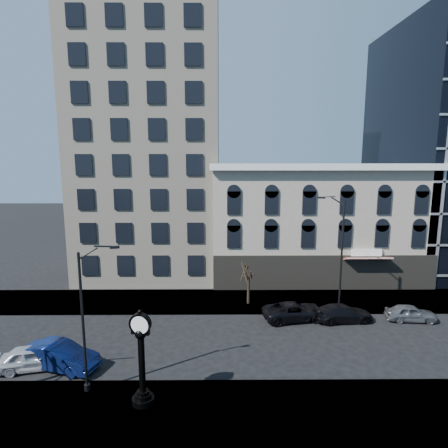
{
  "coord_description": "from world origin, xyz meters",
  "views": [
    {
      "loc": [
        1.75,
        -26.87,
        13.59
      ],
      "look_at": [
        2.0,
        4.0,
        8.0
      ],
      "focal_mm": 32.0,
      "sensor_mm": 36.0,
      "label": 1
    }
  ],
  "objects_px": {
    "car_near_a": "(34,357)",
    "car_near_b": "(59,356)",
    "street_lamp_near": "(92,280)",
    "street_clock": "(142,362)"
  },
  "relations": [
    {
      "from": "street_lamp_near",
      "to": "car_near_b",
      "type": "distance_m",
      "value": 7.05
    },
    {
      "from": "car_near_b",
      "to": "street_clock",
      "type": "bearing_deg",
      "value": -105.13
    },
    {
      "from": "street_clock",
      "to": "street_lamp_near",
      "type": "distance_m",
      "value": 5.16
    },
    {
      "from": "street_lamp_near",
      "to": "car_near_b",
      "type": "height_order",
      "value": "street_lamp_near"
    },
    {
      "from": "car_near_a",
      "to": "street_lamp_near",
      "type": "bearing_deg",
      "value": -129.96
    },
    {
      "from": "street_lamp_near",
      "to": "car_near_a",
      "type": "distance_m",
      "value": 7.96
    },
    {
      "from": "car_near_a",
      "to": "car_near_b",
      "type": "distance_m",
      "value": 1.6
    },
    {
      "from": "street_clock",
      "to": "street_lamp_near",
      "type": "relative_size",
      "value": 0.62
    },
    {
      "from": "car_near_a",
      "to": "car_near_b",
      "type": "height_order",
      "value": "car_near_b"
    },
    {
      "from": "street_clock",
      "to": "car_near_a",
      "type": "xyz_separation_m",
      "value": [
        -7.64,
        3.77,
        -1.79
      ]
    }
  ]
}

